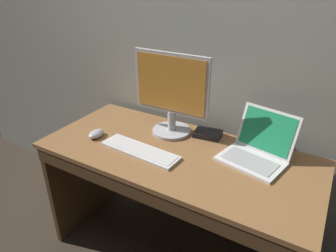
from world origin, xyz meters
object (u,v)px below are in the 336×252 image
laptop_white (257,149)px  wired_keyboard (140,151)px  computer_mouse (96,134)px  external_drive_box (208,134)px  external_monitor (171,95)px

laptop_white → wired_keyboard: laptop_white is taller
computer_mouse → external_drive_box: size_ratio=0.72×
computer_mouse → laptop_white: bearing=10.3°
external_monitor → computer_mouse: 0.49m
laptop_white → computer_mouse: 0.90m
external_drive_box → external_monitor: bearing=-160.5°
laptop_white → wired_keyboard: size_ratio=0.79×
laptop_white → external_drive_box: bearing=163.0°
computer_mouse → external_monitor: bearing=31.8°
computer_mouse → external_drive_box: 0.65m
wired_keyboard → external_monitor: bearing=83.1°
external_monitor → computer_mouse: bearing=-142.9°
wired_keyboard → external_drive_box: bearing=55.2°
wired_keyboard → laptop_white: bearing=24.5°
computer_mouse → external_drive_box: computer_mouse is taller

